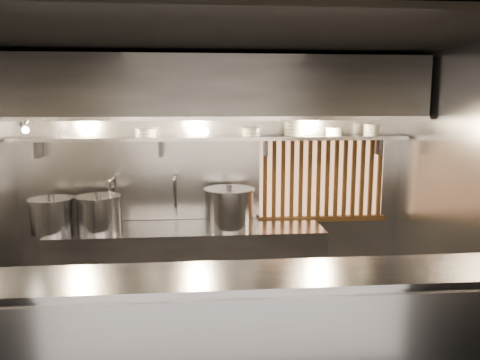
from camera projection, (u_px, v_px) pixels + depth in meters
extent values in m
plane|color=black|center=(220.00, 354.00, 4.28)|extent=(4.50, 4.50, 0.00)
plane|color=black|center=(218.00, 38.00, 3.82)|extent=(4.50, 4.50, 0.00)
plane|color=gray|center=(214.00, 178.00, 5.52)|extent=(4.50, 0.00, 4.50)
plane|color=gray|center=(467.00, 200.00, 4.25)|extent=(0.00, 3.00, 3.00)
cube|color=#939397|center=(227.00, 354.00, 3.25)|extent=(4.50, 0.50, 1.10)
cube|color=#939397|center=(226.00, 276.00, 3.16)|extent=(4.50, 0.56, 0.03)
cube|color=#939397|center=(189.00, 266.00, 5.29)|extent=(3.00, 0.70, 0.90)
cube|color=#939397|center=(214.00, 138.00, 5.27)|extent=(4.40, 0.34, 0.04)
cube|color=#2D2D30|center=(214.00, 89.00, 4.96)|extent=(4.40, 0.80, 0.65)
cube|color=#939397|center=(216.00, 119.00, 4.62)|extent=(4.40, 0.03, 0.04)
cube|color=#E69D67|center=(322.00, 178.00, 5.62)|extent=(1.50, 0.02, 0.92)
cube|color=brown|center=(324.00, 138.00, 5.49)|extent=(1.56, 0.06, 0.06)
cube|color=brown|center=(322.00, 219.00, 5.65)|extent=(1.56, 0.06, 0.06)
cube|color=brown|center=(265.00, 180.00, 5.51)|extent=(0.04, 0.04, 0.92)
cube|color=brown|center=(274.00, 180.00, 5.52)|extent=(0.04, 0.04, 0.92)
cube|color=brown|center=(283.00, 179.00, 5.53)|extent=(0.04, 0.04, 0.92)
cube|color=brown|center=(292.00, 179.00, 5.54)|extent=(0.04, 0.04, 0.92)
cube|color=brown|center=(301.00, 179.00, 5.55)|extent=(0.04, 0.04, 0.92)
cube|color=brown|center=(310.00, 179.00, 5.56)|extent=(0.04, 0.04, 0.92)
cube|color=brown|center=(318.00, 179.00, 5.57)|extent=(0.04, 0.04, 0.92)
cube|color=brown|center=(327.00, 179.00, 5.57)|extent=(0.04, 0.04, 0.92)
cube|color=brown|center=(336.00, 179.00, 5.58)|extent=(0.04, 0.04, 0.92)
cube|color=brown|center=(345.00, 179.00, 5.59)|extent=(0.04, 0.04, 0.92)
cube|color=brown|center=(353.00, 178.00, 5.60)|extent=(0.04, 0.04, 0.92)
cube|color=brown|center=(362.00, 178.00, 5.61)|extent=(0.04, 0.04, 0.92)
cube|color=brown|center=(371.00, 178.00, 5.62)|extent=(0.04, 0.04, 0.92)
cube|color=brown|center=(379.00, 178.00, 5.63)|extent=(0.04, 0.04, 0.92)
cylinder|color=silver|center=(115.00, 198.00, 5.41)|extent=(0.03, 0.03, 0.48)
sphere|color=silver|center=(114.00, 177.00, 5.37)|extent=(0.04, 0.04, 0.04)
cylinder|color=silver|center=(112.00, 179.00, 5.24)|extent=(0.03, 0.26, 0.03)
sphere|color=silver|center=(109.00, 181.00, 5.11)|extent=(0.04, 0.04, 0.04)
cylinder|color=silver|center=(110.00, 187.00, 5.12)|extent=(0.03, 0.03, 0.14)
cylinder|color=silver|center=(175.00, 197.00, 5.47)|extent=(0.03, 0.03, 0.48)
sphere|color=silver|center=(175.00, 176.00, 5.43)|extent=(0.04, 0.04, 0.04)
cylinder|color=silver|center=(174.00, 178.00, 5.30)|extent=(0.03, 0.26, 0.03)
sphere|color=silver|center=(174.00, 180.00, 5.17)|extent=(0.04, 0.04, 0.04)
cylinder|color=silver|center=(174.00, 186.00, 5.18)|extent=(0.03, 0.03, 0.14)
cone|color=#939397|center=(23.00, 124.00, 4.61)|extent=(0.25, 0.27, 0.20)
sphere|color=#FFE0B2|center=(25.00, 130.00, 4.60)|extent=(0.07, 0.07, 0.07)
cylinder|color=#2D2D30|center=(26.00, 115.00, 4.69)|extent=(0.02, 0.22, 0.02)
cylinder|color=#2D2D30|center=(205.00, 125.00, 5.11)|extent=(0.01, 0.01, 0.12)
sphere|color=#FFE0B2|center=(205.00, 132.00, 5.13)|extent=(0.09, 0.09, 0.09)
cylinder|color=#939397|center=(52.00, 217.00, 5.01)|extent=(0.50, 0.50, 0.34)
cylinder|color=#939397|center=(51.00, 200.00, 4.98)|extent=(0.54, 0.54, 0.03)
cylinder|color=#2D2D30|center=(51.00, 196.00, 4.98)|extent=(0.06, 0.06, 0.04)
cylinder|color=#939397|center=(99.00, 214.00, 5.07)|extent=(0.59, 0.59, 0.35)
cylinder|color=#939397|center=(98.00, 197.00, 5.04)|extent=(0.63, 0.63, 0.03)
cylinder|color=#2D2D30|center=(98.00, 194.00, 5.04)|extent=(0.06, 0.06, 0.04)
cylinder|color=#939397|center=(229.00, 209.00, 5.20)|extent=(0.65, 0.65, 0.41)
cylinder|color=#939397|center=(229.00, 190.00, 5.17)|extent=(0.69, 0.69, 0.03)
cylinder|color=#2D2D30|center=(229.00, 187.00, 5.16)|extent=(0.06, 0.06, 0.04)
cylinder|color=silver|center=(146.00, 135.00, 5.19)|extent=(0.22, 0.22, 0.03)
cylinder|color=silver|center=(146.00, 132.00, 5.19)|extent=(0.22, 0.22, 0.03)
cylinder|color=silver|center=(145.00, 129.00, 5.18)|extent=(0.24, 0.24, 0.01)
cylinder|color=silver|center=(251.00, 135.00, 5.30)|extent=(0.20, 0.20, 0.03)
cylinder|color=silver|center=(251.00, 131.00, 5.29)|extent=(0.20, 0.20, 0.03)
cylinder|color=silver|center=(251.00, 129.00, 5.29)|extent=(0.21, 0.21, 0.01)
cylinder|color=silver|center=(294.00, 134.00, 5.34)|extent=(0.23, 0.23, 0.03)
cylinder|color=silver|center=(294.00, 131.00, 5.33)|extent=(0.23, 0.23, 0.03)
cylinder|color=silver|center=(294.00, 128.00, 5.33)|extent=(0.23, 0.23, 0.03)
cylinder|color=silver|center=(294.00, 124.00, 5.32)|extent=(0.23, 0.23, 0.03)
cylinder|color=silver|center=(294.00, 122.00, 5.32)|extent=(0.24, 0.24, 0.01)
cylinder|color=silver|center=(334.00, 134.00, 5.38)|extent=(0.18, 0.18, 0.03)
cylinder|color=silver|center=(334.00, 131.00, 5.38)|extent=(0.18, 0.18, 0.03)
cylinder|color=silver|center=(334.00, 128.00, 5.37)|extent=(0.20, 0.20, 0.01)
cylinder|color=silver|center=(372.00, 134.00, 5.42)|extent=(0.18, 0.18, 0.03)
cylinder|color=silver|center=(372.00, 131.00, 5.41)|extent=(0.18, 0.18, 0.03)
cylinder|color=silver|center=(372.00, 127.00, 5.41)|extent=(0.18, 0.18, 0.03)
cylinder|color=silver|center=(372.00, 125.00, 5.40)|extent=(0.20, 0.20, 0.01)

